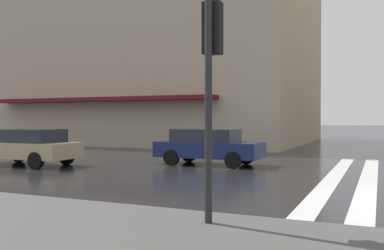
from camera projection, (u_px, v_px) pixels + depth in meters
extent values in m
cube|color=silver|center=(369.00, 178.00, 13.14)|extent=(13.00, 0.50, 0.01)
cube|color=silver|center=(334.00, 176.00, 13.54)|extent=(13.00, 0.50, 0.01)
cube|color=tan|center=(164.00, 37.00, 35.04)|extent=(17.17, 22.63, 16.92)
cube|color=#591419|center=(96.00, 99.00, 26.71)|extent=(1.20, 15.84, 0.24)
cylinder|color=#232326|center=(208.00, 112.00, 6.87)|extent=(0.12, 0.12, 3.57)
cube|color=black|center=(213.00, 28.00, 7.01)|extent=(0.22, 0.30, 0.85)
sphere|color=red|center=(215.00, 13.00, 7.12)|extent=(0.17, 0.17, 0.17)
sphere|color=orange|center=(215.00, 30.00, 7.12)|extent=(0.17, 0.17, 0.17)
sphere|color=green|center=(215.00, 47.00, 7.13)|extent=(0.17, 0.17, 0.17)
cube|color=navy|center=(209.00, 149.00, 16.84)|extent=(1.75, 4.10, 0.60)
cube|color=#232833|center=(206.00, 135.00, 16.89)|extent=(1.54, 2.46, 0.50)
cylinder|color=black|center=(246.00, 156.00, 17.10)|extent=(0.20, 0.62, 0.62)
cylinder|color=black|center=(233.00, 160.00, 15.59)|extent=(0.20, 0.62, 0.62)
cylinder|color=black|center=(189.00, 154.00, 18.10)|extent=(0.20, 0.62, 0.62)
cylinder|color=black|center=(171.00, 158.00, 16.59)|extent=(0.20, 0.62, 0.62)
cube|color=tan|center=(27.00, 150.00, 16.68)|extent=(1.75, 4.10, 0.60)
cube|color=#232833|center=(29.00, 136.00, 16.61)|extent=(1.54, 2.46, 0.50)
cylinder|color=black|center=(19.00, 155.00, 17.94)|extent=(0.20, 0.62, 0.62)
cylinder|color=black|center=(36.00, 161.00, 15.43)|extent=(0.20, 0.62, 0.62)
cylinder|color=black|center=(67.00, 157.00, 16.94)|extent=(0.20, 0.62, 0.62)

